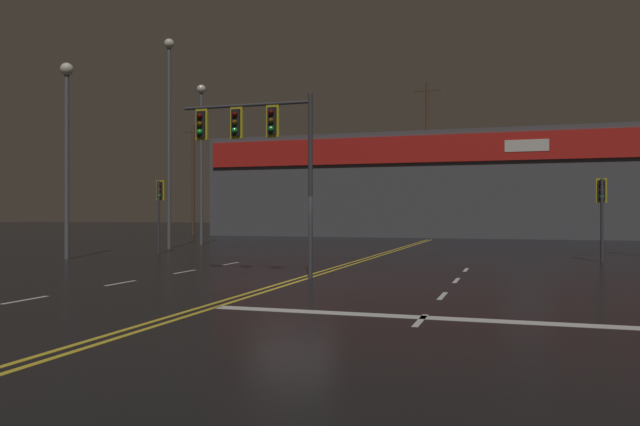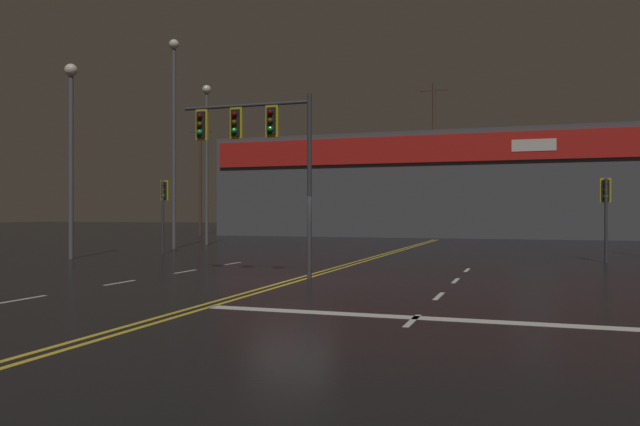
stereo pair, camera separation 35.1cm
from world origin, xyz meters
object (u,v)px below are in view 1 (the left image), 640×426
Objects in this scene: streetlight_median_approach at (169,119)px; streetlight_far_right at (67,132)px; streetlight_far_left at (201,144)px; traffic_signal_corner_northwest at (160,200)px; traffic_signal_corner_northeast at (602,200)px; traffic_signal_median at (254,136)px.

streetlight_far_right is at bearing -90.29° from streetlight_median_approach.
traffic_signal_corner_northwest is at bearing -75.24° from streetlight_far_left.
traffic_signal_corner_northeast is 22.72m from streetlight_far_right.
traffic_signal_corner_northeast is 0.34× the size of streetlight_far_left.
traffic_signal_median is 14.87m from traffic_signal_corner_northeast.
traffic_signal_corner_northeast is 23.75m from streetlight_far_left.
streetlight_median_approach is (-21.87, 3.07, 4.78)m from traffic_signal_corner_northeast.
traffic_signal_median is 0.48× the size of streetlight_median_approach.
traffic_signal_median is 11.73m from streetlight_far_right.
traffic_signal_median is 1.65× the size of traffic_signal_corner_northeast.
traffic_signal_corner_northeast is 22.60m from streetlight_median_approach.
traffic_signal_median is at bearing -44.85° from traffic_signal_corner_northwest.
streetlight_median_approach is 8.45m from streetlight_far_right.
streetlight_far_left is 12.68m from streetlight_far_right.
streetlight_far_left is at bearing 91.40° from streetlight_far_right.
streetlight_far_left is at bearing 94.56° from streetlight_median_approach.
streetlight_far_right is (-10.78, 4.49, 1.10)m from traffic_signal_median.
streetlight_median_approach is at bearing 89.71° from streetlight_far_right.
traffic_signal_corner_northeast is 0.95× the size of traffic_signal_corner_northwest.
streetlight_far_left reaches higher than traffic_signal_median.
traffic_signal_median is 0.56× the size of streetlight_far_left.
traffic_signal_corner_northwest is at bearing -177.70° from traffic_signal_corner_northeast.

